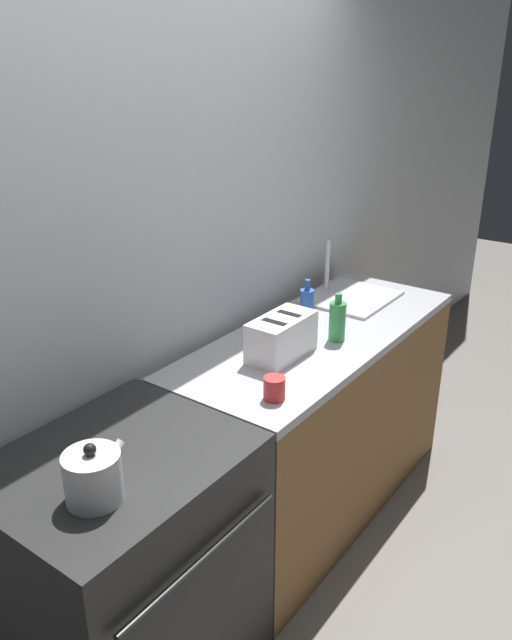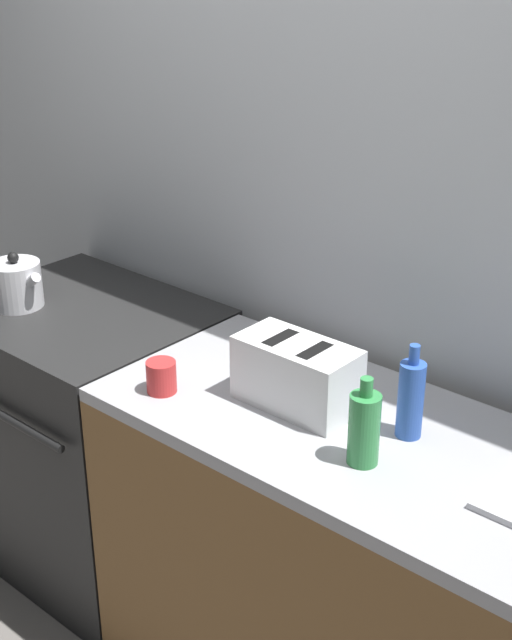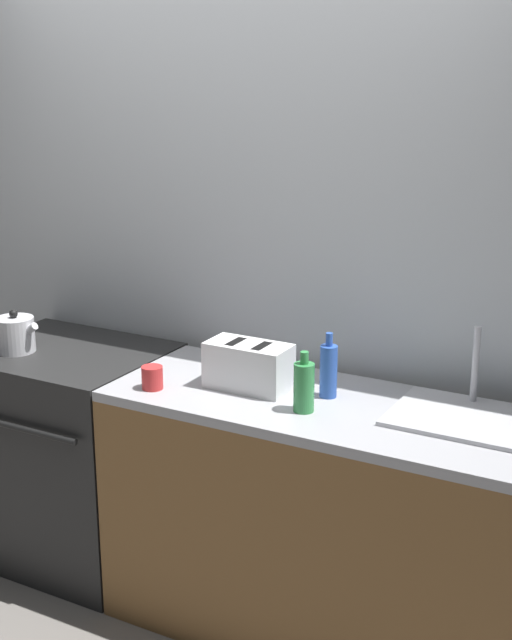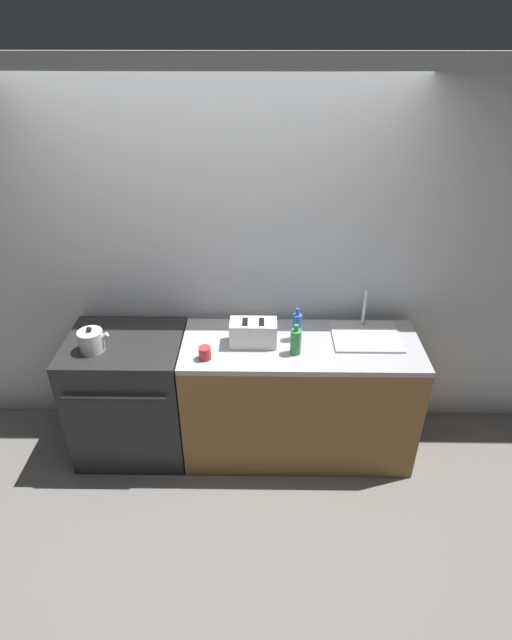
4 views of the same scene
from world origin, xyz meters
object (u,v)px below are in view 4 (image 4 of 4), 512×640
at_px(stove, 131,394).
at_px(toaster, 253,333).
at_px(bottle_blue, 297,326).
at_px(bottle_green, 296,341).
at_px(cup_red, 205,353).
at_px(kettle, 91,341).

bearing_deg(stove, toaster, -1.16).
bearing_deg(stove, bottle_blue, 2.11).
height_order(bottle_green, cup_red, bottle_green).
relative_size(bottle_green, cup_red, 2.51).
bearing_deg(toaster, bottle_blue, 11.89).
distance_m(kettle, cup_red, 0.74).
bearing_deg(kettle, toaster, 4.89).
bearing_deg(bottle_green, bottle_blue, 84.23).
bearing_deg(toaster, stove, 178.84).
xyz_separation_m(stove, bottle_blue, (1.16, 0.04, 0.55)).
distance_m(bottle_blue, cup_red, 0.63).
height_order(stove, toaster, toaster).
xyz_separation_m(stove, cup_red, (0.57, -0.19, 0.49)).
xyz_separation_m(kettle, bottle_green, (1.30, -0.01, 0.02)).
xyz_separation_m(kettle, bottle_blue, (1.32, 0.15, 0.03)).
bearing_deg(bottle_green, stove, 174.01).
distance_m(toaster, cup_red, 0.35).
relative_size(toaster, bottle_green, 1.44).
bearing_deg(stove, kettle, -146.81).
xyz_separation_m(bottle_green, cup_red, (-0.57, -0.07, -0.05)).
height_order(kettle, bottle_green, bottle_green).
xyz_separation_m(stove, kettle, (-0.16, -0.11, 0.52)).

